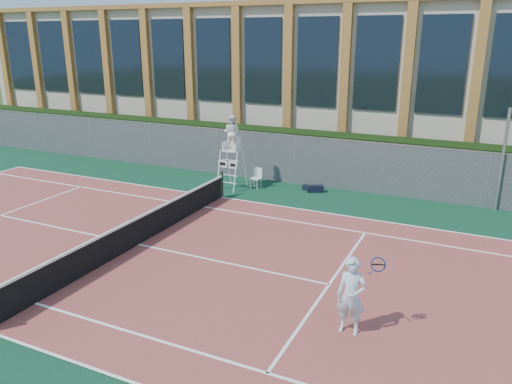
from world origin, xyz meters
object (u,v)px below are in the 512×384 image
at_px(steel_pole, 502,160).
at_px(umpire_chair, 232,135).
at_px(plastic_chair, 257,176).
at_px(tennis_player, 351,296).

xyz_separation_m(steel_pole, umpire_chair, (-10.66, -1.66, 0.41)).
relative_size(umpire_chair, plastic_chair, 3.65).
xyz_separation_m(steel_pole, plastic_chair, (-9.67, -1.23, -1.44)).
xyz_separation_m(umpire_chair, plastic_chair, (0.99, 0.43, -1.85)).
distance_m(plastic_chair, tennis_player, 11.63).
height_order(steel_pole, plastic_chair, steel_pole).
relative_size(plastic_chair, tennis_player, 0.49).
distance_m(steel_pole, plastic_chair, 9.85).
bearing_deg(plastic_chair, steel_pole, 7.23).
bearing_deg(tennis_player, steel_pole, 74.81).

